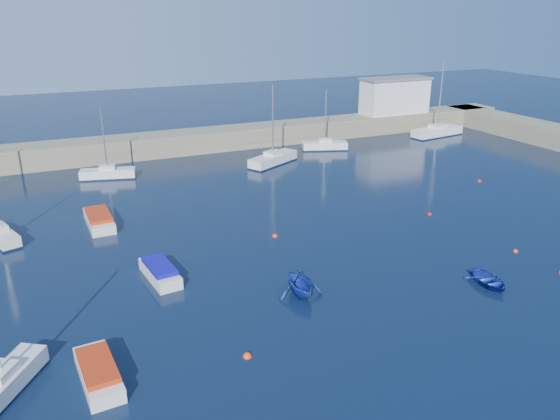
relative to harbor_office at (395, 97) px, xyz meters
name	(u,v)px	position (x,y,z in m)	size (l,w,h in m)	color
ground	(431,321)	(-30.00, -46.00, -5.10)	(220.00, 220.00, 0.00)	black
back_wall	(202,140)	(-30.00, 0.00, -3.80)	(96.00, 4.50, 2.60)	#77715B
right_arm	(535,131)	(14.00, -14.00, -3.80)	(4.50, 32.00, 2.60)	#77715B
harbor_office	(395,97)	(0.00, 0.00, 0.00)	(10.00, 4.00, 5.00)	silver
sailboat_1	(4,383)	(-52.88, -42.65, -4.52)	(4.16, 5.22, 7.11)	silver
sailboat_3	(1,235)	(-53.43, -22.18, -4.56)	(3.05, 5.37, 6.93)	silver
sailboat_5	(108,173)	(-43.18, -8.06, -4.52)	(6.03, 3.02, 7.72)	silver
sailboat_6	(273,159)	(-24.42, -10.18, -4.46)	(7.18, 5.15, 9.32)	silver
sailboat_7	(325,145)	(-15.41, -6.57, -4.49)	(6.02, 3.47, 7.77)	silver
sailboat_8	(437,131)	(3.48, -6.07, -4.41)	(8.57, 3.51, 10.81)	silver
motorboat_0	(98,372)	(-48.64, -43.52, -4.61)	(1.97, 4.80, 1.05)	silver
motorboat_1	(160,272)	(-43.37, -33.91, -4.58)	(2.06, 4.68, 1.11)	silver
motorboat_2	(99,219)	(-45.86, -21.89, -4.57)	(2.04, 5.52, 1.13)	silver
dinghy_center	(488,280)	(-23.58, -43.92, -4.76)	(2.33, 3.26, 0.67)	navy
dinghy_left	(300,283)	(-35.70, -39.93, -4.22)	(2.90, 3.36, 1.77)	navy
buoy_0	(247,357)	(-41.22, -44.75, -5.10)	(0.49, 0.49, 0.49)	#FF370D
buoy_1	(430,215)	(-18.49, -31.62, -5.10)	(0.41, 0.41, 0.41)	#B51F0D
buoy_2	(516,252)	(-17.69, -40.75, -5.10)	(0.38, 0.38, 0.38)	#FF370D
buoy_3	(275,236)	(-33.21, -30.41, -5.10)	(0.45, 0.45, 0.45)	#FF370D
buoy_4	(479,182)	(-7.09, -25.78, -5.10)	(0.46, 0.46, 0.46)	#B51F0D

